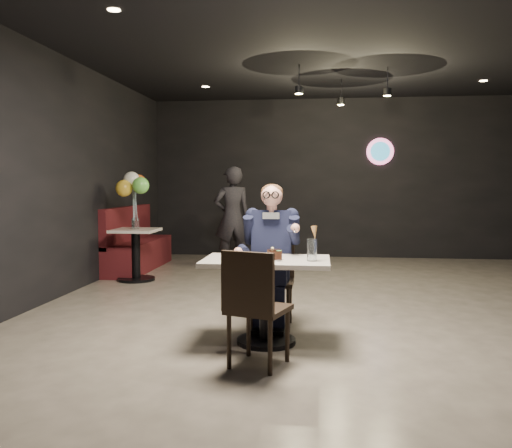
# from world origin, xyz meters

# --- Properties ---
(floor) EXTENTS (9.00, 9.00, 0.00)m
(floor) POSITION_xyz_m (0.00, 0.00, 0.00)
(floor) COLOR gray
(floor) RESTS_ON ground
(wall_sign) EXTENTS (0.50, 0.06, 0.50)m
(wall_sign) POSITION_xyz_m (0.80, 4.47, 2.00)
(wall_sign) COLOR pink
(wall_sign) RESTS_ON floor
(pendant_lights) EXTENTS (1.40, 1.20, 0.36)m
(pendant_lights) POSITION_xyz_m (0.00, 2.00, 2.88)
(pendant_lights) COLOR black
(pendant_lights) RESTS_ON floor
(main_table) EXTENTS (1.10, 0.70, 0.75)m
(main_table) POSITION_xyz_m (-0.77, -1.24, 0.38)
(main_table) COLOR white
(main_table) RESTS_ON floor
(chair_far) EXTENTS (0.42, 0.46, 0.92)m
(chair_far) POSITION_xyz_m (-0.77, -0.69, 0.46)
(chair_far) COLOR black
(chair_far) RESTS_ON floor
(chair_near) EXTENTS (0.54, 0.57, 0.92)m
(chair_near) POSITION_xyz_m (-0.77, -1.82, 0.46)
(chair_near) COLOR black
(chair_near) RESTS_ON floor
(seated_man) EXTENTS (0.60, 0.80, 1.44)m
(seated_man) POSITION_xyz_m (-0.77, -0.69, 0.72)
(seated_man) COLOR black
(seated_man) RESTS_ON floor
(dessert_plate) EXTENTS (0.23, 0.23, 0.01)m
(dessert_plate) POSITION_xyz_m (-0.73, -1.29, 0.76)
(dessert_plate) COLOR white
(dessert_plate) RESTS_ON main_table
(cake_slice) EXTENTS (0.13, 0.12, 0.08)m
(cake_slice) POSITION_xyz_m (-0.69, -1.34, 0.80)
(cake_slice) COLOR black
(cake_slice) RESTS_ON dessert_plate
(mint_leaf) EXTENTS (0.06, 0.04, 0.01)m
(mint_leaf) POSITION_xyz_m (-0.65, -1.37, 0.84)
(mint_leaf) COLOR #2C883E
(mint_leaf) RESTS_ON cake_slice
(sundae_glass) EXTENTS (0.08, 0.08, 0.19)m
(sundae_glass) POSITION_xyz_m (-0.37, -1.31, 0.84)
(sundae_glass) COLOR silver
(sundae_glass) RESTS_ON main_table
(wafer_cone) EXTENTS (0.07, 0.07, 0.11)m
(wafer_cone) POSITION_xyz_m (-0.35, -1.28, 0.99)
(wafer_cone) COLOR tan
(wafer_cone) RESTS_ON sundae_glass
(booth_bench) EXTENTS (0.51, 2.06, 1.03)m
(booth_bench) POSITION_xyz_m (-3.25, 2.62, 0.51)
(booth_bench) COLOR #400F0D
(booth_bench) RESTS_ON floor
(side_table) EXTENTS (0.62, 0.62, 0.77)m
(side_table) POSITION_xyz_m (-2.95, 1.62, 0.39)
(side_table) COLOR white
(side_table) RESTS_ON floor
(balloon_vase) EXTENTS (0.11, 0.11, 0.16)m
(balloon_vase) POSITION_xyz_m (-2.95, 1.62, 0.83)
(balloon_vase) COLOR silver
(balloon_vase) RESTS_ON side_table
(balloon_bunch) EXTENTS (0.44, 0.44, 0.72)m
(balloon_bunch) POSITION_xyz_m (-2.95, 1.62, 1.26)
(balloon_bunch) COLOR gold
(balloon_bunch) RESTS_ON balloon_vase
(passerby) EXTENTS (0.72, 0.60, 1.69)m
(passerby) POSITION_xyz_m (-1.76, 2.99, 0.84)
(passerby) COLOR black
(passerby) RESTS_ON floor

